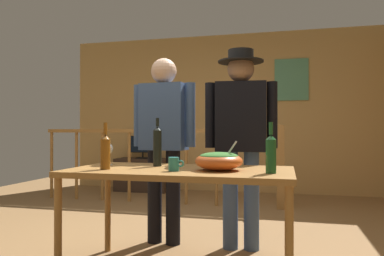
{
  "coord_description": "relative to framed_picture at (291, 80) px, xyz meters",
  "views": [
    {
      "loc": [
        1.02,
        -3.18,
        1.02
      ],
      "look_at": [
        0.3,
        -0.31,
        1.04
      ],
      "focal_mm": 34.82,
      "sensor_mm": 36.0,
      "label": 1
    }
  ],
  "objects": [
    {
      "name": "wine_bottle_amber",
      "position": [
        -1.32,
        -3.81,
        -0.96
      ],
      "size": [
        0.07,
        0.07,
        0.33
      ],
      "color": "brown",
      "rests_on": "serving_table"
    },
    {
      "name": "framed_picture",
      "position": [
        0.0,
        0.0,
        0.0
      ],
      "size": [
        0.53,
        0.03,
        0.67
      ],
      "primitive_type": "cube",
      "color": "#52916A"
    },
    {
      "name": "wine_bottle_green",
      "position": [
        -0.19,
        -3.78,
        -0.96
      ],
      "size": [
        0.07,
        0.07,
        0.32
      ],
      "color": "#1E5628",
      "rests_on": "serving_table"
    },
    {
      "name": "mug_teal",
      "position": [
        -0.82,
        -3.8,
        -1.04
      ],
      "size": [
        0.11,
        0.07,
        0.09
      ],
      "color": "teal",
      "rests_on": "serving_table"
    },
    {
      "name": "serving_table",
      "position": [
        -0.82,
        -3.65,
        -1.15
      ],
      "size": [
        1.56,
        0.79,
        0.75
      ],
      "color": "#9E6B33",
      "rests_on": "ground_plane"
    },
    {
      "name": "back_wall",
      "position": [
        -1.12,
        0.06,
        -0.52
      ],
      "size": [
        5.35,
        0.1,
        2.63
      ],
      "primitive_type": "cube",
      "color": "tan",
      "rests_on": "ground_plane"
    },
    {
      "name": "tv_console",
      "position": [
        -2.43,
        -0.29,
        -1.56
      ],
      "size": [
        0.9,
        0.4,
        0.55
      ],
      "primitive_type": "cube",
      "color": "#38281E",
      "rests_on": "ground_plane"
    },
    {
      "name": "ground_plane",
      "position": [
        -1.12,
        -3.0,
        -1.84
      ],
      "size": [
        7.95,
        7.95,
        0.0
      ],
      "primitive_type": "plane",
      "color": "olive"
    },
    {
      "name": "wine_glass",
      "position": [
        -1.44,
        -3.52,
        -0.97
      ],
      "size": [
        0.08,
        0.08,
        0.17
      ],
      "color": "silver",
      "rests_on": "serving_table"
    },
    {
      "name": "wine_bottle_dark",
      "position": [
        -1.04,
        -3.51,
        -0.93
      ],
      "size": [
        0.06,
        0.06,
        0.37
      ],
      "color": "black",
      "rests_on": "serving_table"
    },
    {
      "name": "stair_railing",
      "position": [
        -1.39,
        -1.21,
        -1.17
      ],
      "size": [
        3.48,
        0.1,
        1.09
      ],
      "color": "#9E6B33",
      "rests_on": "ground_plane"
    },
    {
      "name": "person_standing_left",
      "position": [
        -1.17,
        -2.97,
        -0.84
      ],
      "size": [
        0.59,
        0.25,
        1.67
      ],
      "rotation": [
        0.0,
        0.0,
        3.06
      ],
      "color": "black",
      "rests_on": "ground_plane"
    },
    {
      "name": "person_standing_right",
      "position": [
        -0.47,
        -2.97,
        -0.8
      ],
      "size": [
        0.62,
        0.39,
        1.71
      ],
      "rotation": [
        0.0,
        0.0,
        3.22
      ],
      "color": "#3D5684",
      "rests_on": "ground_plane"
    },
    {
      "name": "salad_bowl",
      "position": [
        -0.54,
        -3.68,
        -1.02
      ],
      "size": [
        0.32,
        0.32,
        0.2
      ],
      "color": "#DB5B23",
      "rests_on": "serving_table"
    },
    {
      "name": "flat_screen_tv",
      "position": [
        -2.43,
        -0.32,
        -1.06
      ],
      "size": [
        0.47,
        0.12,
        0.38
      ],
      "color": "black",
      "rests_on": "tv_console"
    }
  ]
}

